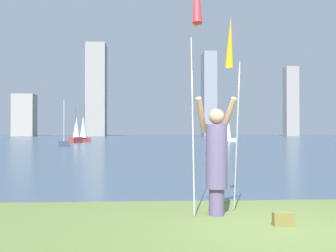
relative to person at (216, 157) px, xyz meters
name	(u,v)px	position (x,y,z in m)	size (l,w,h in m)	color
ground	(160,141)	(0.68, 50.04, -1.05)	(120.00, 138.00, 0.12)	#5B7038
person	(216,157)	(0.00, 0.00, 0.00)	(0.74, 0.55, 2.02)	#594C72
kite_flag_left	(196,1)	(-0.39, -0.37, 2.53)	(0.16, 0.97, 4.17)	#B2B2B7
kite_flag_right	(230,48)	(0.39, 0.67, 2.01)	(0.16, 0.96, 3.58)	#B2B2B7
bag	(283,219)	(0.88, -0.78, -0.89)	(0.31, 0.13, 0.20)	olive
sailboat_0	(76,132)	(-9.64, 40.17, 0.30)	(1.61, 1.85, 4.20)	maroon
sailboat_2	(228,127)	(9.17, 43.29, 0.90)	(1.99, 1.28, 5.23)	silver
sailboat_4	(64,143)	(-9.01, 30.49, -0.73)	(1.36, 2.26, 4.26)	#333D51
sailboat_5	(83,129)	(-9.33, 43.55, 0.57)	(1.76, 1.05, 4.75)	maroon
skyline_tower_0	(24,115)	(-33.10, 96.41, 4.42)	(5.44, 4.47, 10.83)	gray
skyline_tower_1	(96,90)	(-14.30, 94.35, 10.81)	(4.90, 5.82, 23.61)	gray
skyline_tower_2	(209,94)	(15.07, 96.39, 10.02)	(3.37, 6.61, 22.02)	gray
skyline_tower_3	(291,101)	(36.65, 94.66, 8.12)	(3.38, 3.02, 18.21)	gray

